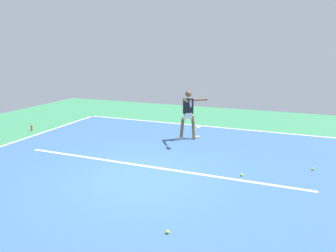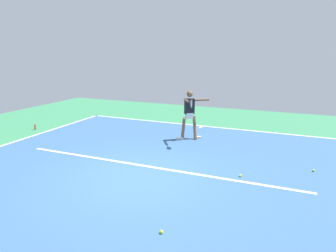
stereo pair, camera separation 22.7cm
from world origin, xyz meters
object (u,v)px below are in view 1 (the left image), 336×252
object	(u,v)px
tennis_ball_by_sideline	(242,175)
tennis_ball_near_player	(313,169)
tennis_player	(188,112)
tennis_ball_by_baseline	(168,232)
water_bottle	(32,128)

from	to	relation	value
tennis_ball_by_sideline	tennis_ball_near_player	world-z (taller)	same
tennis_player	tennis_ball_by_sideline	xyz separation A→B (m)	(-2.25, 2.65, -0.97)
tennis_ball_near_player	tennis_player	bearing A→B (deg)	-21.64
tennis_player	tennis_ball_near_player	world-z (taller)	tennis_player
tennis_ball_by_baseline	tennis_ball_near_player	distance (m)	4.79
tennis_ball_by_baseline	water_bottle	bearing A→B (deg)	-30.64
tennis_player	tennis_ball_by_sideline	bearing A→B (deg)	97.01
tennis_ball_near_player	water_bottle	distance (m)	10.15
tennis_player	tennis_ball_by_sideline	world-z (taller)	tennis_player
tennis_ball_near_player	tennis_ball_by_baseline	bearing A→B (deg)	57.39
tennis_ball_by_sideline	tennis_ball_by_baseline	size ratio (longest dim) A/B	1.00
tennis_ball_by_baseline	water_bottle	world-z (taller)	water_bottle
water_bottle	tennis_ball_near_player	bearing A→B (deg)	177.48
tennis_ball_by_sideline	tennis_ball_by_baseline	xyz separation A→B (m)	(0.86, 2.95, 0.00)
tennis_ball_by_sideline	water_bottle	distance (m)	8.56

